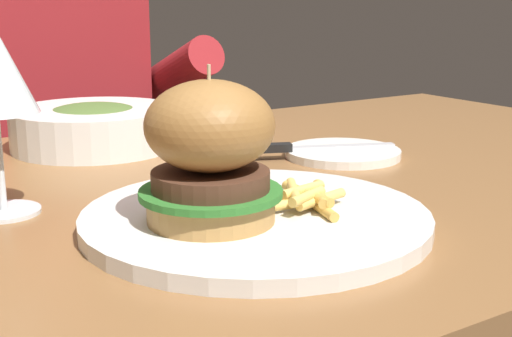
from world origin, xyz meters
TOP-DOWN VIEW (x-y plane):
  - dining_table at (0.00, 0.00)m, footprint 1.49×0.76m
  - main_plate at (-0.01, -0.15)m, footprint 0.31×0.31m
  - burger_sandwich at (-0.06, -0.15)m, footprint 0.12×0.12m
  - fries_pile at (0.03, -0.17)m, footprint 0.09×0.09m
  - bread_plate at (0.23, 0.02)m, footprint 0.15×0.15m
  - table_knife at (0.19, 0.04)m, footprint 0.18×0.09m
  - soup_bowl at (-0.01, 0.25)m, footprint 0.22×0.22m
  - diner_person at (0.04, 0.66)m, footprint 0.51×0.36m

SIDE VIEW (x-z plane):
  - diner_person at x=0.04m, z-range -0.02..1.15m
  - dining_table at x=0.00m, z-range 0.28..1.02m
  - bread_plate at x=0.23m, z-range 0.74..0.75m
  - main_plate at x=-0.01m, z-range 0.74..0.75m
  - table_knife at x=0.19m, z-range 0.75..0.76m
  - fries_pile at x=0.03m, z-range 0.76..0.77m
  - soup_bowl at x=-0.01m, z-range 0.74..0.80m
  - burger_sandwich at x=-0.06m, z-range 0.75..0.88m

